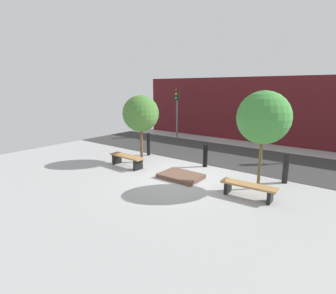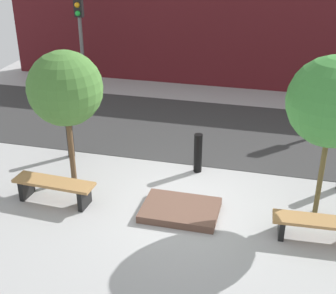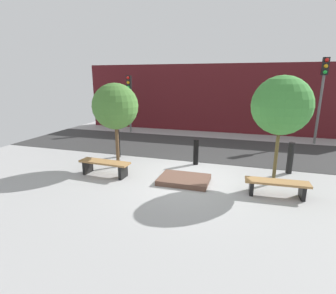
% 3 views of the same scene
% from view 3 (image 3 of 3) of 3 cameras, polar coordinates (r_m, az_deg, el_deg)
% --- Properties ---
extents(ground_plane, '(18.00, 18.00, 0.00)m').
position_cam_3_polar(ground_plane, '(8.34, 3.99, -6.87)').
color(ground_plane, '#9E9E9E').
extents(road_strip, '(18.00, 4.26, 0.01)m').
position_cam_3_polar(road_strip, '(11.96, 8.28, -0.23)').
color(road_strip, '#313131').
rests_on(road_strip, ground).
extents(building_facade, '(16.20, 0.50, 3.86)m').
position_cam_3_polar(building_facade, '(15.63, 10.97, 10.33)').
color(building_facade, '#511419').
rests_on(building_facade, ground).
extents(bench_left, '(1.71, 0.53, 0.48)m').
position_cam_3_polar(bench_left, '(8.73, -13.60, -3.90)').
color(bench_left, black).
rests_on(bench_left, ground).
extents(bench_right, '(1.66, 0.50, 0.42)m').
position_cam_3_polar(bench_right, '(7.64, 22.58, -7.69)').
color(bench_right, black).
rests_on(bench_right, ground).
extents(planter_bed, '(1.50, 1.08, 0.15)m').
position_cam_3_polar(planter_bed, '(8.05, 3.51, -7.11)').
color(planter_bed, brown).
rests_on(planter_bed, ground).
extents(tree_behind_left_bench, '(1.56, 1.56, 2.93)m').
position_cam_3_polar(tree_behind_left_bench, '(9.11, -11.39, 8.63)').
color(tree_behind_left_bench, brown).
rests_on(tree_behind_left_bench, ground).
extents(tree_behind_right_bench, '(1.66, 1.66, 3.16)m').
position_cam_3_polar(tree_behind_right_bench, '(8.05, 23.48, 8.25)').
color(tree_behind_right_bench, brown).
rests_on(tree_behind_right_bench, ground).
extents(bollard_far_left, '(0.17, 0.17, 1.10)m').
position_cam_3_polar(bollard_far_left, '(10.59, -10.84, 0.73)').
color(bollard_far_left, black).
rests_on(bollard_far_left, ground).
extents(bollard_left, '(0.19, 0.19, 0.93)m').
position_cam_3_polar(bollard_left, '(9.57, 6.09, -1.10)').
color(bollard_left, black).
rests_on(bollard_left, ground).
extents(bollard_center, '(0.19, 0.19, 1.05)m').
position_cam_3_polar(bollard_center, '(9.50, 25.08, -2.20)').
color(bollard_center, black).
rests_on(bollard_center, ground).
extents(traffic_light_west, '(0.28, 0.27, 3.21)m').
position_cam_3_polar(traffic_light_west, '(15.36, -8.44, 11.51)').
color(traffic_light_west, slate).
rests_on(traffic_light_west, ground).
extents(traffic_light_mid_west, '(0.28, 0.27, 3.98)m').
position_cam_3_polar(traffic_light_mid_west, '(14.19, 30.60, 11.41)').
color(traffic_light_mid_west, slate).
rests_on(traffic_light_mid_west, ground).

